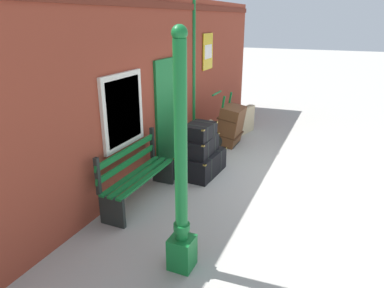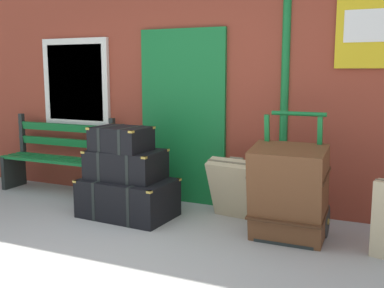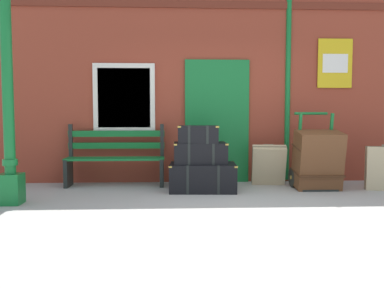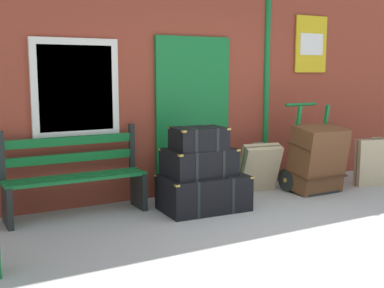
{
  "view_description": "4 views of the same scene",
  "coord_description": "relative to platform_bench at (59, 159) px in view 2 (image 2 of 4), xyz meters",
  "views": [
    {
      "loc": [
        -6.07,
        -0.67,
        2.79
      ],
      "look_at": [
        -0.61,
        1.72,
        0.65
      ],
      "focal_mm": 32.75,
      "sensor_mm": 36.0,
      "label": 1
    },
    {
      "loc": [
        2.29,
        -2.58,
        1.61
      ],
      "look_at": [
        0.32,
        1.8,
        0.84
      ],
      "focal_mm": 42.91,
      "sensor_mm": 36.0,
      "label": 2
    },
    {
      "loc": [
        -0.84,
        -4.49,
        1.17
      ],
      "look_at": [
        -0.55,
        1.69,
        0.72
      ],
      "focal_mm": 37.74,
      "sensor_mm": 36.0,
      "label": 3
    },
    {
      "loc": [
        -3.32,
        -3.35,
        1.65
      ],
      "look_at": [
        -0.42,
        1.86,
        0.77
      ],
      "focal_mm": 46.39,
      "sensor_mm": 36.0,
      "label": 4
    }
  ],
  "objects": [
    {
      "name": "ground_plane",
      "position": [
        1.79,
        -2.16,
        -0.44
      ],
      "size": [
        60.0,
        60.0,
        0.0
      ],
      "primitive_type": "plane",
      "color": "#A3A099"
    },
    {
      "name": "brick_facade",
      "position": [
        1.78,
        0.44,
        1.15
      ],
      "size": [
        10.4,
        0.35,
        3.2
      ],
      "color": "brown",
      "rests_on": "ground"
    },
    {
      "name": "platform_bench",
      "position": [
        0.0,
        0.0,
        0.0
      ],
      "size": [
        1.6,
        0.43,
        1.01
      ],
      "color": "#146B2D",
      "rests_on": "ground"
    },
    {
      "name": "steamer_trunk_base",
      "position": [
        1.4,
        -0.53,
        -0.23
      ],
      "size": [
        1.05,
        0.71,
        0.43
      ],
      "color": "black",
      "rests_on": "ground"
    },
    {
      "name": "steamer_trunk_middle",
      "position": [
        1.36,
        -0.49,
        0.14
      ],
      "size": [
        0.81,
        0.55,
        0.33
      ],
      "color": "black",
      "rests_on": "steamer_trunk_base"
    },
    {
      "name": "steamer_trunk_top",
      "position": [
        1.33,
        -0.53,
        0.43
      ],
      "size": [
        0.64,
        0.49,
        0.27
      ],
      "color": "black",
      "rests_on": "steamer_trunk_middle"
    },
    {
      "name": "porters_trolley",
      "position": [
        3.18,
        -0.37,
        -0.17
      ],
      "size": [
        0.71,
        0.56,
        1.21
      ],
      "color": "black",
      "rests_on": "ground"
    },
    {
      "name": "large_brown_trunk",
      "position": [
        3.18,
        -0.54,
        0.02
      ],
      "size": [
        0.7,
        0.57,
        0.94
      ],
      "color": "brown",
      "rests_on": "ground"
    },
    {
      "name": "suitcase_olive",
      "position": [
        2.52,
        -0.13,
        -0.1
      ],
      "size": [
        0.59,
        0.47,
        0.68
      ],
      "color": "tan",
      "rests_on": "ground"
    }
  ]
}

